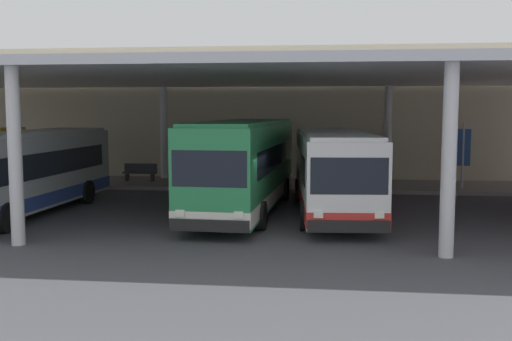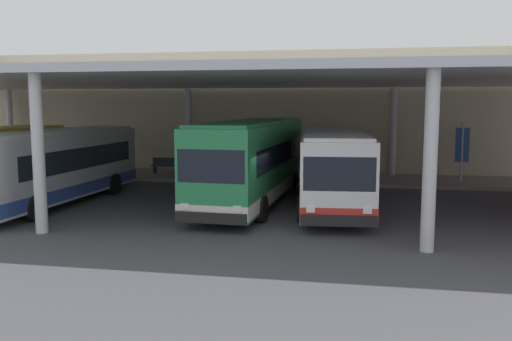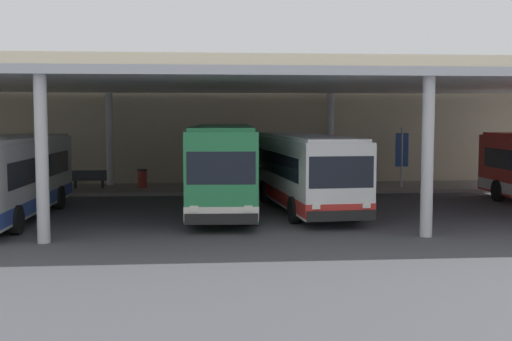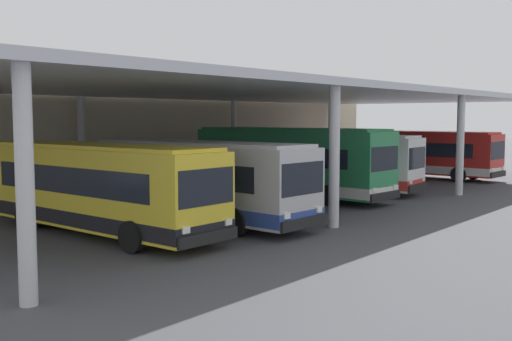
# 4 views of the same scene
# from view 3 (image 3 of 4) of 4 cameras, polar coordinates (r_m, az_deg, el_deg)

# --- Properties ---
(ground_plane) EXTENTS (200.00, 200.00, 0.00)m
(ground_plane) POSITION_cam_3_polar(r_m,az_deg,el_deg) (23.97, -1.79, -4.84)
(ground_plane) COLOR #47474C
(platform_kerb) EXTENTS (42.00, 4.50, 0.18)m
(platform_kerb) POSITION_cam_3_polar(r_m,az_deg,el_deg) (35.59, -2.86, -1.56)
(platform_kerb) COLOR gray
(platform_kerb) RESTS_ON ground
(station_building_facade) EXTENTS (48.00, 1.60, 7.52)m
(station_building_facade) POSITION_cam_3_polar(r_m,az_deg,el_deg) (38.62, -3.06, 4.39)
(station_building_facade) COLOR #C1B293
(station_building_facade) RESTS_ON ground
(canopy_shelter) EXTENTS (40.00, 17.00, 5.55)m
(canopy_shelter) POSITION_cam_3_polar(r_m,az_deg,el_deg) (29.16, -2.43, 7.33)
(canopy_shelter) COLOR silver
(canopy_shelter) RESTS_ON ground
(bus_second_bay) EXTENTS (2.95, 10.60, 3.17)m
(bus_second_bay) POSITION_cam_3_polar(r_m,az_deg,el_deg) (27.00, -20.49, -0.52)
(bus_second_bay) COLOR #B7B7BC
(bus_second_bay) RESTS_ON ground
(bus_middle_bay) EXTENTS (3.11, 11.44, 3.57)m
(bus_middle_bay) POSITION_cam_3_polar(r_m,az_deg,el_deg) (27.65, -2.83, 0.28)
(bus_middle_bay) COLOR #28844C
(bus_middle_bay) RESTS_ON ground
(bus_far_bay) EXTENTS (3.33, 10.69, 3.17)m
(bus_far_bay) POSITION_cam_3_polar(r_m,az_deg,el_deg) (27.95, 4.25, -0.06)
(bus_far_bay) COLOR white
(bus_far_bay) RESTS_ON ground
(bench_waiting) EXTENTS (1.80, 0.45, 0.92)m
(bench_waiting) POSITION_cam_3_polar(r_m,az_deg,el_deg) (36.03, -14.13, -0.70)
(bench_waiting) COLOR #383D47
(bench_waiting) RESTS_ON platform_kerb
(trash_bin) EXTENTS (0.52, 0.52, 0.98)m
(trash_bin) POSITION_cam_3_polar(r_m,az_deg,el_deg) (35.56, -9.74, -0.67)
(trash_bin) COLOR maroon
(trash_bin) RESTS_ON platform_kerb
(banner_sign) EXTENTS (0.70, 0.12, 3.20)m
(banner_sign) POSITION_cam_3_polar(r_m,az_deg,el_deg) (36.26, 12.41, 1.45)
(banner_sign) COLOR #B2B2B7
(banner_sign) RESTS_ON platform_kerb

